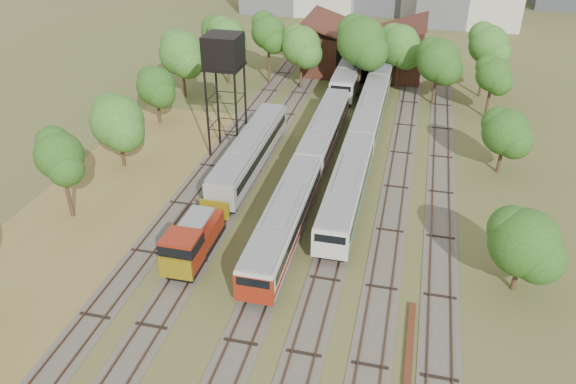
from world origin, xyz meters
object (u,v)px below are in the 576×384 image
(railcar_green_set, at_px, (370,113))
(water_tower, at_px, (223,54))
(railcar_red_set, at_px, (307,169))
(shunter_locomotive, at_px, (192,242))

(railcar_green_set, height_order, water_tower, water_tower)
(railcar_red_set, xyz_separation_m, shunter_locomotive, (-6.00, -12.79, -0.21))
(railcar_red_set, relative_size, shunter_locomotive, 4.27)
(shunter_locomotive, height_order, water_tower, water_tower)
(railcar_red_set, distance_m, railcar_green_set, 15.17)
(railcar_red_set, distance_m, shunter_locomotive, 14.13)
(railcar_red_set, height_order, shunter_locomotive, railcar_red_set)
(shunter_locomotive, xyz_separation_m, water_tower, (-3.36, 18.14, 8.57))
(shunter_locomotive, bearing_deg, railcar_red_set, 64.88)
(railcar_red_set, distance_m, water_tower, 13.65)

